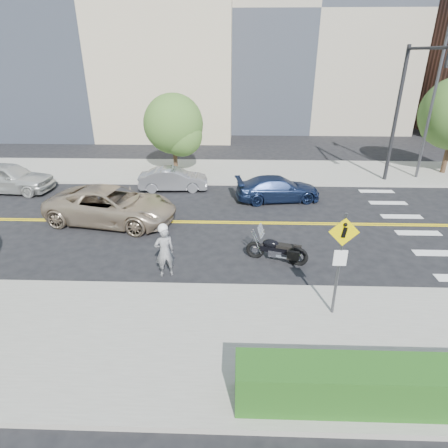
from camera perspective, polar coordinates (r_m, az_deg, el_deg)
name	(u,v)px	position (r m, az deg, el deg)	size (l,w,h in m)	color
ground_plane	(202,222)	(16.41, -3.38, 0.29)	(120.00, 120.00, 0.00)	black
sidewalk_near	(177,340)	(10.06, -7.24, -17.19)	(60.00, 5.00, 0.15)	#9E9B91
sidewalk_far	(212,171)	(23.41, -1.79, 8.04)	(60.00, 5.00, 0.15)	#9E9B91
building_mid	(307,15)	(41.54, 12.48, 28.62)	(18.00, 14.00, 20.00)	#A39984
lamp_post	(432,106)	(23.99, 29.08, 15.47)	(0.16, 0.16, 8.00)	#4C4C51
traffic_light	(407,98)	(21.82, 26.12, 16.81)	(0.28, 4.50, 7.00)	black
pedestrian_sign	(340,256)	(10.20, 17.31, -4.62)	(0.78, 0.08, 3.00)	#4C4C51
motorcyclist	(164,250)	(12.29, -9.06, -3.98)	(0.75, 0.63, 1.88)	#A2A2A7
motorcycle	(277,245)	(13.22, 8.12, -3.13)	(2.14, 0.65, 1.30)	black
suv	(112,205)	(16.84, -16.74, 2.73)	(2.56, 5.54, 1.54)	tan
parked_car_white	(8,178)	(22.84, -30.05, 6.14)	(1.85, 4.59, 1.56)	silver
parked_car_silver	(173,179)	(20.33, -7.72, 6.78)	(1.27, 3.63, 1.20)	gray
parked_car_blue	(278,189)	(18.86, 8.19, 5.35)	(1.69, 4.17, 1.21)	#19284C
tree_far_a	(173,124)	(22.70, -7.71, 14.88)	(3.46, 3.46, 4.73)	#382619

